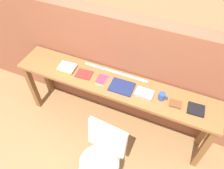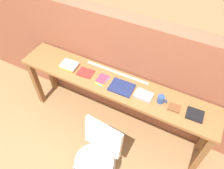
% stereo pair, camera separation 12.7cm
% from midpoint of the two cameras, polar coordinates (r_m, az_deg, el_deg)
% --- Properties ---
extents(ground_plane, '(40.00, 40.00, 0.00)m').
position_cam_midpoint_polar(ground_plane, '(3.15, -3.04, -14.16)').
color(ground_plane, '#9E7547').
extents(brick_wall_back, '(6.00, 0.20, 1.57)m').
position_cam_midpoint_polar(brick_wall_back, '(2.86, 1.80, 3.83)').
color(brick_wall_back, '#935138').
rests_on(brick_wall_back, ground).
extents(sideboard, '(2.50, 0.44, 0.88)m').
position_cam_midpoint_polar(sideboard, '(2.68, -0.94, -1.57)').
color(sideboard, '#996033').
rests_on(sideboard, ground).
extents(chair_white_moulded, '(0.48, 0.49, 0.89)m').
position_cam_midpoint_polar(chair_white_moulded, '(2.49, -4.16, -17.71)').
color(chair_white_moulded, silver).
rests_on(chair_white_moulded, ground).
extents(book_stack_leftmost, '(0.23, 0.17, 0.05)m').
position_cam_midpoint_polar(book_stack_leftmost, '(2.79, -13.05, 4.26)').
color(book_stack_leftmost, gold).
rests_on(book_stack_leftmost, sideboard).
extents(magazine_cycling, '(0.20, 0.16, 0.01)m').
position_cam_midpoint_polar(magazine_cycling, '(2.69, -8.63, 2.65)').
color(magazine_cycling, red).
rests_on(magazine_cycling, sideboard).
extents(pamphlet_pile_colourful, '(0.14, 0.19, 0.01)m').
position_cam_midpoint_polar(pamphlet_pile_colourful, '(2.60, -4.19, 1.07)').
color(pamphlet_pile_colourful, orange).
rests_on(pamphlet_pile_colourful, sideboard).
extents(book_open_centre, '(0.28, 0.22, 0.02)m').
position_cam_midpoint_polar(book_open_centre, '(2.52, 1.14, -0.65)').
color(book_open_centre, navy).
rests_on(book_open_centre, sideboard).
extents(book_grey_hardcover, '(0.21, 0.15, 0.03)m').
position_cam_midpoint_polar(book_grey_hardcover, '(2.47, 6.96, -2.31)').
color(book_grey_hardcover, '#9E9EA3').
rests_on(book_grey_hardcover, sideboard).
extents(mug, '(0.11, 0.08, 0.09)m').
position_cam_midpoint_polar(mug, '(2.44, 11.49, -3.08)').
color(mug, '#2D4C8C').
rests_on(mug, sideboard).
extents(leather_journal_brown, '(0.13, 0.11, 0.02)m').
position_cam_midpoint_polar(leather_journal_brown, '(2.45, 14.82, -4.97)').
color(leather_journal_brown, brown).
rests_on(leather_journal_brown, sideboard).
extents(book_repair_rightmost, '(0.18, 0.16, 0.02)m').
position_cam_midpoint_polar(book_repair_rightmost, '(2.47, 19.71, -6.20)').
color(book_repair_rightmost, black).
rests_on(book_repair_rightmost, sideboard).
extents(ruler_metal_back_edge, '(0.84, 0.03, 0.00)m').
position_cam_midpoint_polar(ruler_metal_back_edge, '(2.70, -0.50, 3.23)').
color(ruler_metal_back_edge, silver).
rests_on(ruler_metal_back_edge, sideboard).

